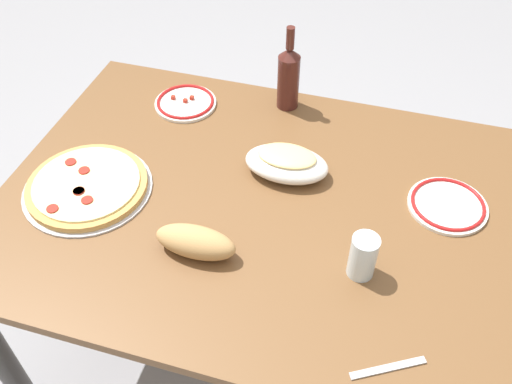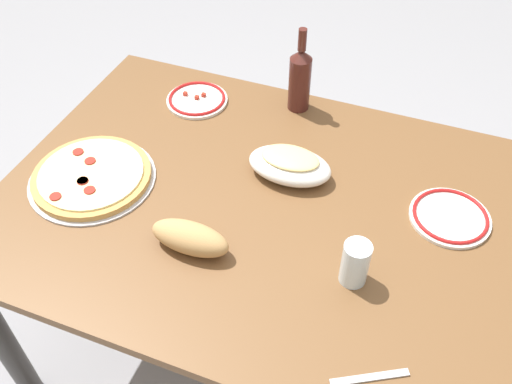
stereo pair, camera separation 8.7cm
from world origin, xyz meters
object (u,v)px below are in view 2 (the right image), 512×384
Objects in this scene: dining_table at (256,224)px; wine_bottle at (300,78)px; pepperoni_pizza at (92,176)px; water_glass at (355,263)px; side_plate_far at (450,216)px; bread_loaf at (190,238)px; baked_pasta_dish at (290,164)px; side_plate_near at (197,99)px.

wine_bottle is (0.02, -0.44, 0.21)m from dining_table.
wine_bottle is (-0.44, -0.54, 0.10)m from pepperoni_pizza.
wine_bottle reaches higher than pepperoni_pizza.
water_glass is 0.57× the size of side_plate_far.
side_plate_far is 1.03× the size of bread_loaf.
baked_pasta_dish is 0.46m from side_plate_near.
baked_pasta_dish is 1.97× the size of water_glass.
wine_bottle is at bearing -31.42° from side_plate_far.
bread_loaf reaches higher than pepperoni_pizza.
side_plate_far is (-0.53, 0.32, -0.10)m from wine_bottle.
bread_loaf is (-0.25, 0.57, 0.03)m from side_plate_near.
dining_table is 0.39m from water_glass.
pepperoni_pizza is 2.94× the size of water_glass.
side_plate_near is at bearing -15.25° from side_plate_far.
side_plate_far is 0.69m from bread_loaf.
baked_pasta_dish is at bearing 150.64° from side_plate_near.
water_glass reaches higher than baked_pasta_dish.
side_plate_near is 0.88m from side_plate_far.
water_glass is at bearing 131.65° from baked_pasta_dish.
pepperoni_pizza is 0.78m from water_glass.
baked_pasta_dish is 1.19× the size of side_plate_near.
side_plate_far is (-0.19, -0.28, -0.05)m from water_glass.
baked_pasta_dish is at bearing -1.01° from side_plate_far.
side_plate_near is at bearing -29.36° from baked_pasta_dish.
wine_bottle is at bearing -164.16° from side_plate_near.
pepperoni_pizza is 0.56m from baked_pasta_dish.
side_plate_far reaches higher than dining_table.
wine_bottle is 1.31× the size of side_plate_far.
pepperoni_pizza is at bearing 50.78° from wine_bottle.
side_plate_near is at bearing -104.71° from pepperoni_pizza.
baked_pasta_dish is at bearing -112.57° from dining_table.
baked_pasta_dish is at bearing -112.80° from bread_loaf.
water_glass is at bearing 152.39° from dining_table.
baked_pasta_dish is at bearing -156.64° from pepperoni_pizza.
baked_pasta_dish is 0.33m from wine_bottle.
baked_pasta_dish reaches higher than pepperoni_pizza.
bread_loaf is (0.09, 0.22, 0.14)m from dining_table.
water_glass is at bearing 118.93° from wine_bottle.
baked_pasta_dish reaches higher than side_plate_far.
wine_bottle reaches higher than side_plate_near.
dining_table is at bearing -168.40° from pepperoni_pizza.
pepperoni_pizza is (0.46, 0.09, 0.12)m from dining_table.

